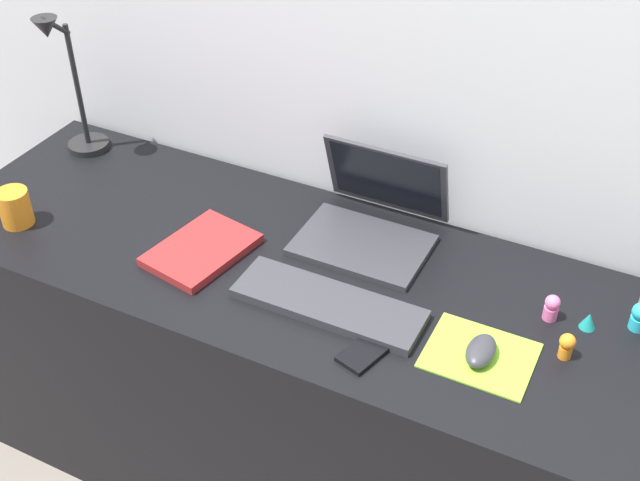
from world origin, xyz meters
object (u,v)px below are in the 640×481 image
at_px(coffee_mug, 15,208).
at_px(toy_figurine_cyan, 640,316).
at_px(laptop, 373,215).
at_px(toy_figurine_orange, 567,345).
at_px(cell_phone, 368,350).
at_px(toy_figurine_pink, 552,307).
at_px(mouse, 481,351).
at_px(desk_lamp, 70,89).
at_px(toy_figurine_teal, 588,321).
at_px(notebook_pad, 201,250).
at_px(keyboard, 328,303).

bearing_deg(coffee_mug, toy_figurine_cyan, 11.61).
bearing_deg(laptop, toy_figurine_orange, -22.11).
distance_m(cell_phone, toy_figurine_pink, 0.39).
bearing_deg(mouse, laptop, 141.38).
xyz_separation_m(desk_lamp, toy_figurine_teal, (1.37, -0.08, -0.17)).
xyz_separation_m(coffee_mug, toy_figurine_orange, (1.28, 0.14, -0.01)).
distance_m(cell_phone, notebook_pad, 0.48).
relative_size(keyboard, toy_figurine_pink, 6.89).
distance_m(cell_phone, toy_figurine_teal, 0.46).
bearing_deg(toy_figurine_orange, coffee_mug, -173.84).
relative_size(keyboard, desk_lamp, 1.03).
distance_m(mouse, toy_figurine_cyan, 0.35).
height_order(desk_lamp, toy_figurine_orange, desk_lamp).
relative_size(cell_phone, toy_figurine_pink, 2.15).
xyz_separation_m(mouse, desk_lamp, (-1.20, 0.27, 0.17)).
bearing_deg(keyboard, toy_figurine_cyan, 20.75).
bearing_deg(toy_figurine_pink, notebook_pad, -169.74).
bearing_deg(toy_figurine_teal, mouse, -132.66).
relative_size(coffee_mug, toy_figurine_teal, 2.44).
distance_m(keyboard, toy_figurine_cyan, 0.63).
bearing_deg(laptop, keyboard, -85.65).
height_order(mouse, notebook_pad, mouse).
bearing_deg(coffee_mug, keyboard, 4.39).
xyz_separation_m(toy_figurine_teal, toy_figurine_orange, (-0.02, -0.10, 0.01)).
relative_size(notebook_pad, toy_figurine_pink, 4.03).
bearing_deg(keyboard, coffee_mug, -175.61).
bearing_deg(desk_lamp, coffee_mug, -77.12).
bearing_deg(cell_phone, laptop, 128.40).
relative_size(desk_lamp, toy_figurine_teal, 10.85).
distance_m(toy_figurine_pink, toy_figurine_orange, 0.11).
relative_size(desk_lamp, toy_figurine_pink, 6.72).
relative_size(coffee_mug, toy_figurine_pink, 1.51).
relative_size(mouse, toy_figurine_orange, 1.67).
bearing_deg(desk_lamp, toy_figurine_pink, -3.97).
distance_m(keyboard, toy_figurine_pink, 0.46).
height_order(mouse, toy_figurine_teal, mouse).
bearing_deg(cell_phone, mouse, 37.64).
bearing_deg(mouse, cell_phone, -158.53).
bearing_deg(notebook_pad, toy_figurine_pink, 20.56).
relative_size(cell_phone, notebook_pad, 0.53).
bearing_deg(keyboard, toy_figurine_teal, 19.87).
height_order(laptop, toy_figurine_cyan, laptop).
bearing_deg(mouse, notebook_pad, 176.78).
bearing_deg(cell_phone, coffee_mug, -165.18).
xyz_separation_m(mouse, toy_figurine_teal, (0.17, 0.18, -0.00)).
bearing_deg(desk_lamp, keyboard, -16.84).
relative_size(desk_lamp, toy_figurine_orange, 6.98).
bearing_deg(toy_figurine_pink, coffee_mug, -169.11).
distance_m(notebook_pad, toy_figurine_cyan, 0.95).
bearing_deg(mouse, coffee_mug, -177.02).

